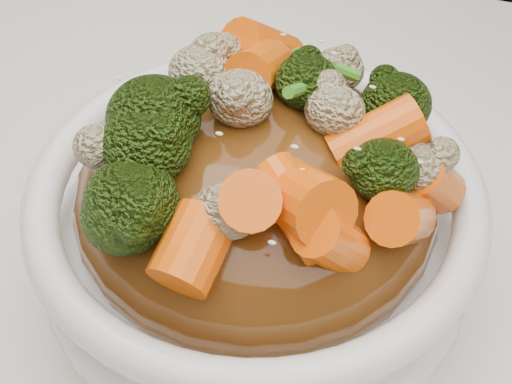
% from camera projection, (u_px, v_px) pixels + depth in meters
% --- Properties ---
extents(tablecloth, '(1.20, 0.80, 0.04)m').
position_uv_depth(tablecloth, '(282.00, 368.00, 0.39)').
color(tablecloth, white).
rests_on(tablecloth, dining_table).
extents(bowl, '(0.27, 0.27, 0.09)m').
position_uv_depth(bowl, '(256.00, 236.00, 0.38)').
color(bowl, white).
rests_on(bowl, tablecloth).
extents(sauce_base, '(0.21, 0.21, 0.10)m').
position_uv_depth(sauce_base, '(256.00, 196.00, 0.35)').
color(sauce_base, '#532C0E').
rests_on(sauce_base, bowl).
extents(carrots, '(0.21, 0.21, 0.05)m').
position_uv_depth(carrots, '(256.00, 93.00, 0.31)').
color(carrots, '#F65C08').
rests_on(carrots, sauce_base).
extents(broccoli, '(0.21, 0.21, 0.05)m').
position_uv_depth(broccoli, '(256.00, 95.00, 0.31)').
color(broccoli, black).
rests_on(broccoli, sauce_base).
extents(cauliflower, '(0.21, 0.21, 0.04)m').
position_uv_depth(cauliflower, '(256.00, 98.00, 0.31)').
color(cauliflower, tan).
rests_on(cauliflower, sauce_base).
extents(scallions, '(0.16, 0.16, 0.02)m').
position_uv_depth(scallions, '(256.00, 91.00, 0.31)').
color(scallions, '#3D8C20').
rests_on(scallions, sauce_base).
extents(sesame_seeds, '(0.19, 0.19, 0.01)m').
position_uv_depth(sesame_seeds, '(256.00, 91.00, 0.31)').
color(sesame_seeds, beige).
rests_on(sesame_seeds, sauce_base).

